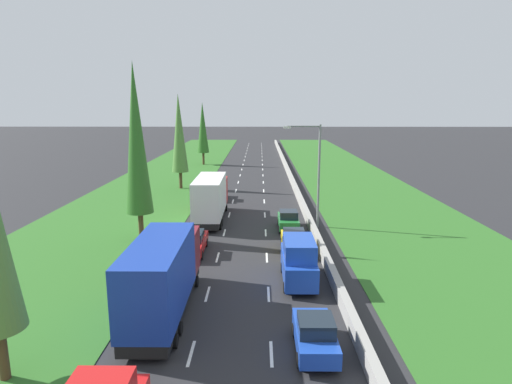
% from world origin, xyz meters
% --- Properties ---
extents(ground_plane, '(300.00, 300.00, 0.00)m').
position_xyz_m(ground_plane, '(0.00, 60.00, 0.00)').
color(ground_plane, '#28282B').
rests_on(ground_plane, ground).
extents(grass_verge_left, '(14.00, 140.00, 0.04)m').
position_xyz_m(grass_verge_left, '(-12.65, 60.00, 0.02)').
color(grass_verge_left, '#2D6623').
rests_on(grass_verge_left, ground).
extents(grass_verge_right, '(14.00, 140.00, 0.04)m').
position_xyz_m(grass_verge_right, '(14.35, 60.00, 0.02)').
color(grass_verge_right, '#2D6623').
rests_on(grass_verge_right, ground).
extents(median_barrier, '(0.44, 120.00, 0.85)m').
position_xyz_m(median_barrier, '(5.70, 60.00, 0.42)').
color(median_barrier, '#9E9B93').
rests_on(median_barrier, ground).
extents(lane_markings, '(3.64, 116.00, 0.01)m').
position_xyz_m(lane_markings, '(0.00, 60.00, 0.01)').
color(lane_markings, white).
rests_on(lane_markings, ground).
extents(blue_hatchback_right_lane, '(1.74, 3.90, 1.72)m').
position_xyz_m(blue_hatchback_right_lane, '(3.65, 15.16, 0.84)').
color(blue_hatchback_right_lane, '#1E47B7').
rests_on(blue_hatchback_right_lane, ground).
extents(blue_van_right_lane, '(1.96, 4.90, 2.82)m').
position_xyz_m(blue_van_right_lane, '(3.59, 22.66, 1.40)').
color(blue_van_right_lane, '#1E47B7').
rests_on(blue_van_right_lane, ground).
extents(yellow_hatchback_right_lane, '(1.74, 3.90, 1.72)m').
position_xyz_m(yellow_hatchback_right_lane, '(3.74, 28.31, 0.84)').
color(yellow_hatchback_right_lane, yellow).
rests_on(yellow_hatchback_right_lane, ground).
extents(blue_box_truck_left_lane, '(2.46, 9.40, 4.18)m').
position_xyz_m(blue_box_truck_left_lane, '(-3.65, 18.54, 2.18)').
color(blue_box_truck_left_lane, black).
rests_on(blue_box_truck_left_lane, ground).
extents(red_sedan_left_lane, '(1.82, 4.50, 1.64)m').
position_xyz_m(red_sedan_left_lane, '(-3.65, 27.93, 0.81)').
color(red_sedan_left_lane, red).
rests_on(red_sedan_left_lane, ground).
extents(green_hatchback_right_lane, '(1.74, 3.90, 1.72)m').
position_xyz_m(green_hatchback_right_lane, '(3.72, 34.05, 0.84)').
color(green_hatchback_right_lane, '#237A33').
rests_on(green_hatchback_right_lane, ground).
extents(white_box_truck_left_lane, '(2.46, 9.40, 4.18)m').
position_xyz_m(white_box_truck_left_lane, '(-3.29, 37.02, 2.18)').
color(white_box_truck_left_lane, black).
rests_on(white_box_truck_left_lane, ground).
extents(grey_hatchback_left_lane, '(1.74, 3.90, 1.72)m').
position_xyz_m(grey_hatchback_left_lane, '(-3.53, 46.07, 0.84)').
color(grey_hatchback_left_lane, slate).
rests_on(grey_hatchback_left_lane, ground).
extents(poplar_tree_second, '(2.15, 2.15, 13.91)m').
position_xyz_m(poplar_tree_second, '(-8.30, 31.28, 8.01)').
color(poplar_tree_second, '#4C3823').
rests_on(poplar_tree_second, ground).
extents(poplar_tree_third, '(2.10, 2.10, 12.04)m').
position_xyz_m(poplar_tree_third, '(-8.93, 52.52, 7.07)').
color(poplar_tree_third, '#4C3823').
rests_on(poplar_tree_third, ground).
extents(poplar_tree_fourth, '(2.08, 2.08, 11.09)m').
position_xyz_m(poplar_tree_fourth, '(-8.88, 74.91, 6.59)').
color(poplar_tree_fourth, '#4C3823').
rests_on(poplar_tree_fourth, ground).
extents(street_light_mast, '(3.20, 0.28, 9.00)m').
position_xyz_m(street_light_mast, '(6.01, 34.81, 5.23)').
color(street_light_mast, gray).
rests_on(street_light_mast, ground).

